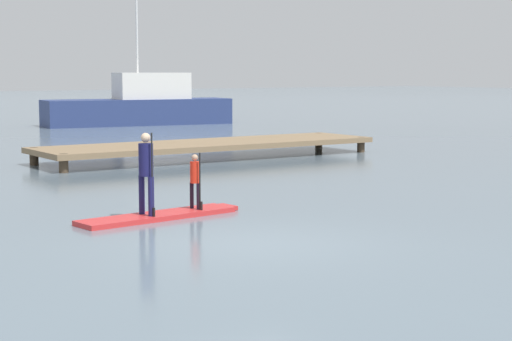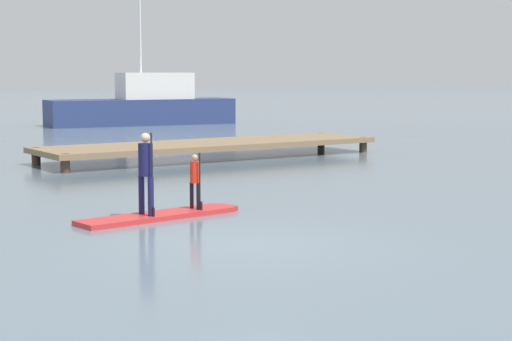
{
  "view_description": "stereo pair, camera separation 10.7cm",
  "coord_description": "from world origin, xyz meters",
  "px_view_note": "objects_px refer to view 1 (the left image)",
  "views": [
    {
      "loc": [
        -8.1,
        -12.0,
        2.95
      ],
      "look_at": [
        2.0,
        2.9,
        0.87
      ],
      "focal_mm": 59.85,
      "sensor_mm": 36.0,
      "label": 1
    },
    {
      "loc": [
        -8.01,
        -12.06,
        2.95
      ],
      "look_at": [
        2.0,
        2.9,
        0.87
      ],
      "focal_mm": 59.85,
      "sensor_mm": 36.0,
      "label": 2
    }
  ],
  "objects_px": {
    "paddler_child_solo": "(195,178)",
    "fishing_boat_white_large": "(141,106)",
    "paddler_adult": "(146,168)",
    "paddleboard_near": "(161,216)"
  },
  "relations": [
    {
      "from": "fishing_boat_white_large",
      "to": "paddleboard_near",
      "type": "bearing_deg",
      "value": -115.8
    },
    {
      "from": "paddleboard_near",
      "to": "paddler_adult",
      "type": "relative_size",
      "value": 2.2
    },
    {
      "from": "paddleboard_near",
      "to": "fishing_boat_white_large",
      "type": "distance_m",
      "value": 31.21
    },
    {
      "from": "paddler_child_solo",
      "to": "fishing_boat_white_large",
      "type": "xyz_separation_m",
      "value": [
        12.71,
        28.0,
        0.33
      ]
    },
    {
      "from": "paddler_adult",
      "to": "fishing_boat_white_large",
      "type": "height_order",
      "value": "fishing_boat_white_large"
    },
    {
      "from": "fishing_boat_white_large",
      "to": "paddler_child_solo",
      "type": "bearing_deg",
      "value": -114.41
    },
    {
      "from": "fishing_boat_white_large",
      "to": "paddler_adult",
      "type": "bearing_deg",
      "value": -116.31
    },
    {
      "from": "paddler_child_solo",
      "to": "fishing_boat_white_large",
      "type": "distance_m",
      "value": 30.75
    },
    {
      "from": "paddler_adult",
      "to": "paddler_child_solo",
      "type": "height_order",
      "value": "paddler_adult"
    },
    {
      "from": "paddler_child_solo",
      "to": "fishing_boat_white_large",
      "type": "relative_size",
      "value": 0.11
    }
  ]
}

